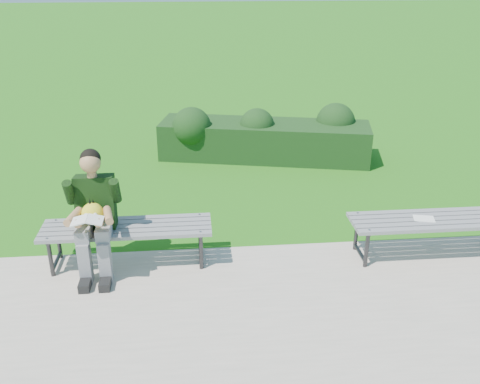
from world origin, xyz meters
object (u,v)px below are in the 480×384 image
object	(u,v)px
bench_right	(432,223)
bench_left	(127,231)
paper_sheet	(424,219)
hedge	(264,136)
seated_boy	(94,210)

from	to	relation	value
bench_right	bench_left	bearing A→B (deg)	177.84
paper_sheet	hedge	bearing A→B (deg)	110.76
hedge	bench_right	world-z (taller)	hedge
bench_left	bench_right	bearing A→B (deg)	-2.16
bench_right	paper_sheet	xyz separation A→B (m)	(-0.10, -0.00, 0.06)
paper_sheet	seated_boy	bearing A→B (deg)	179.47
hedge	bench_left	size ratio (longest dim) A/B	1.97
hedge	paper_sheet	world-z (taller)	hedge
hedge	bench_left	bearing A→B (deg)	-120.32
hedge	bench_right	size ratio (longest dim) A/B	1.97
bench_left	paper_sheet	distance (m)	3.23
bench_right	hedge	bearing A→B (deg)	112.21
bench_left	bench_right	distance (m)	3.33
hedge	seated_boy	bearing A→B (deg)	-123.31
bench_right	seated_boy	world-z (taller)	seated_boy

